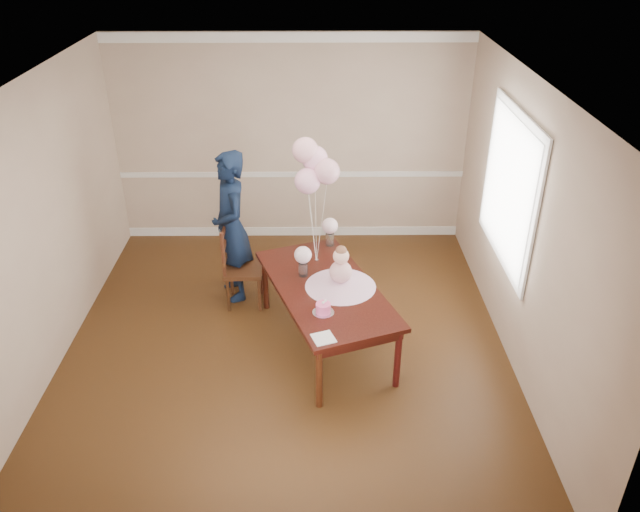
% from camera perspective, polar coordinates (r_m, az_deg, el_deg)
% --- Properties ---
extents(floor, '(4.50, 5.00, 0.00)m').
position_cam_1_polar(floor, '(6.54, -3.08, -8.20)').
color(floor, '#311C0C').
rests_on(floor, ground).
extents(ceiling, '(4.50, 5.00, 0.02)m').
position_cam_1_polar(ceiling, '(5.34, -3.88, 15.40)').
color(ceiling, white).
rests_on(ceiling, wall_back).
extents(wall_back, '(4.50, 0.02, 2.70)m').
position_cam_1_polar(wall_back, '(8.12, -2.66, 10.44)').
color(wall_back, tan).
rests_on(wall_back, floor).
extents(wall_front, '(4.50, 0.02, 2.70)m').
position_cam_1_polar(wall_front, '(3.77, -5.13, -15.14)').
color(wall_front, tan).
rests_on(wall_front, floor).
extents(wall_left, '(0.02, 5.00, 2.70)m').
position_cam_1_polar(wall_left, '(6.35, -24.19, 2.11)').
color(wall_left, tan).
rests_on(wall_left, floor).
extents(wall_right, '(0.02, 5.00, 2.70)m').
position_cam_1_polar(wall_right, '(6.13, 18.09, 2.37)').
color(wall_right, tan).
rests_on(wall_right, floor).
extents(chair_rail_trim, '(4.50, 0.02, 0.07)m').
position_cam_1_polar(chair_rail_trim, '(8.27, -2.59, 7.46)').
color(chair_rail_trim, silver).
rests_on(chair_rail_trim, wall_back).
extents(crown_molding, '(4.50, 0.02, 0.12)m').
position_cam_1_polar(crown_molding, '(7.79, -2.89, 19.35)').
color(crown_molding, white).
rests_on(crown_molding, wall_back).
extents(baseboard_trim, '(4.50, 0.02, 0.12)m').
position_cam_1_polar(baseboard_trim, '(8.62, -2.47, 2.28)').
color(baseboard_trim, white).
rests_on(baseboard_trim, floor).
extents(window_frame, '(0.02, 1.66, 1.56)m').
position_cam_1_polar(window_frame, '(6.47, 16.93, 5.97)').
color(window_frame, white).
rests_on(window_frame, wall_right).
extents(window_blinds, '(0.01, 1.50, 1.40)m').
position_cam_1_polar(window_blinds, '(6.47, 16.78, 5.97)').
color(window_blinds, silver).
rests_on(window_blinds, wall_right).
extents(dining_table_top, '(1.51, 2.06, 0.05)m').
position_cam_1_polar(dining_table_top, '(6.19, 0.52, -2.99)').
color(dining_table_top, black).
rests_on(dining_table_top, table_leg_fl).
extents(table_apron, '(1.39, 1.94, 0.09)m').
position_cam_1_polar(table_apron, '(6.23, 0.52, -3.53)').
color(table_apron, black).
rests_on(table_apron, table_leg_fl).
extents(table_leg_fl, '(0.08, 0.08, 0.65)m').
position_cam_1_polar(table_leg_fl, '(5.64, -0.08, -11.08)').
color(table_leg_fl, black).
rests_on(table_leg_fl, floor).
extents(table_leg_fr, '(0.08, 0.08, 0.65)m').
position_cam_1_polar(table_leg_fr, '(5.90, 7.11, -9.27)').
color(table_leg_fr, black).
rests_on(table_leg_fr, floor).
extents(table_leg_bl, '(0.08, 0.08, 0.65)m').
position_cam_1_polar(table_leg_bl, '(6.96, -5.01, -2.48)').
color(table_leg_bl, black).
rests_on(table_leg_bl, floor).
extents(table_leg_br, '(0.08, 0.08, 0.65)m').
position_cam_1_polar(table_leg_br, '(7.17, 0.96, -1.33)').
color(table_leg_br, black).
rests_on(table_leg_br, floor).
extents(baby_skirt, '(0.90, 0.90, 0.09)m').
position_cam_1_polar(baby_skirt, '(6.16, 1.89, -2.42)').
color(baby_skirt, '#DBA1C6').
rests_on(baby_skirt, dining_table_top).
extents(baby_torso, '(0.22, 0.22, 0.22)m').
position_cam_1_polar(baby_torso, '(6.10, 1.91, -1.45)').
color(baby_torso, pink).
rests_on(baby_torso, baby_skirt).
extents(baby_head, '(0.16, 0.16, 0.16)m').
position_cam_1_polar(baby_head, '(6.01, 1.93, -0.01)').
color(baby_head, beige).
rests_on(baby_head, baby_torso).
extents(baby_hair, '(0.11, 0.11, 0.11)m').
position_cam_1_polar(baby_hair, '(5.98, 1.94, 0.45)').
color(baby_hair, brown).
rests_on(baby_hair, baby_head).
extents(cake_platter, '(0.26, 0.26, 0.01)m').
position_cam_1_polar(cake_platter, '(5.79, 0.30, -5.18)').
color(cake_platter, silver).
rests_on(cake_platter, dining_table_top).
extents(birthday_cake, '(0.18, 0.18, 0.09)m').
position_cam_1_polar(birthday_cake, '(5.77, 0.30, -4.77)').
color(birthday_cake, '#F64D96').
rests_on(birthday_cake, cake_platter).
extents(cake_flower_a, '(0.03, 0.03, 0.03)m').
position_cam_1_polar(cake_flower_a, '(5.73, 0.30, -4.27)').
color(cake_flower_a, white).
rests_on(cake_flower_a, birthday_cake).
extents(cake_flower_b, '(0.03, 0.03, 0.03)m').
position_cam_1_polar(cake_flower_b, '(5.76, 0.49, -4.12)').
color(cake_flower_b, white).
rests_on(cake_flower_b, birthday_cake).
extents(rose_vase_near, '(0.12, 0.12, 0.15)m').
position_cam_1_polar(rose_vase_near, '(6.32, -1.55, -1.22)').
color(rose_vase_near, silver).
rests_on(rose_vase_near, dining_table_top).
extents(roses_near, '(0.18, 0.18, 0.18)m').
position_cam_1_polar(roses_near, '(6.24, -1.57, 0.10)').
color(roses_near, silver).
rests_on(roses_near, rose_vase_near).
extents(rose_vase_far, '(0.12, 0.12, 0.15)m').
position_cam_1_polar(rose_vase_far, '(6.89, 0.90, 1.54)').
color(rose_vase_far, white).
rests_on(rose_vase_far, dining_table_top).
extents(roses_far, '(0.18, 0.18, 0.18)m').
position_cam_1_polar(roses_far, '(6.81, 0.91, 2.78)').
color(roses_far, white).
rests_on(roses_far, rose_vase_far).
extents(napkin, '(0.24, 0.24, 0.01)m').
position_cam_1_polar(napkin, '(5.47, 0.32, -7.53)').
color(napkin, white).
rests_on(napkin, dining_table_top).
extents(balloon_weight, '(0.05, 0.05, 0.02)m').
position_cam_1_polar(balloon_weight, '(6.61, -0.31, -0.38)').
color(balloon_weight, silver).
rests_on(balloon_weight, dining_table_top).
extents(balloon_a, '(0.26, 0.26, 0.26)m').
position_cam_1_polar(balloon_a, '(6.17, -1.15, 6.87)').
color(balloon_a, '#F6AED2').
rests_on(balloon_a, balloon_ribbon_a).
extents(balloon_b, '(0.26, 0.26, 0.26)m').
position_cam_1_polar(balloon_b, '(6.16, 0.63, 7.74)').
color(balloon_b, '#E4A2B6').
rests_on(balloon_b, balloon_ribbon_b).
extents(balloon_c, '(0.26, 0.26, 0.26)m').
position_cam_1_polar(balloon_c, '(6.22, -0.48, 8.89)').
color(balloon_c, '#FFB4D9').
rests_on(balloon_c, balloon_ribbon_c).
extents(balloon_d, '(0.26, 0.26, 0.26)m').
position_cam_1_polar(balloon_d, '(6.18, -1.36, 9.64)').
color(balloon_d, '#F2ABBE').
rests_on(balloon_d, balloon_ribbon_d).
extents(balloon_ribbon_a, '(0.08, 0.03, 0.77)m').
position_cam_1_polar(balloon_ribbon_a, '(6.41, -0.71, 2.56)').
color(balloon_ribbon_a, white).
rests_on(balloon_ribbon_a, balloon_weight).
extents(balloon_ribbon_b, '(0.11, 0.02, 0.87)m').
position_cam_1_polar(balloon_ribbon_b, '(6.40, 0.14, 2.98)').
color(balloon_ribbon_b, white).
rests_on(balloon_ribbon_b, balloon_weight).
extents(balloon_ribbon_c, '(0.02, 0.09, 0.96)m').
position_cam_1_polar(balloon_ribbon_c, '(6.42, -0.39, 3.55)').
color(balloon_ribbon_c, white).
rests_on(balloon_ribbon_c, balloon_weight).
extents(balloon_ribbon_d, '(0.11, 0.07, 1.05)m').
position_cam_1_polar(balloon_ribbon_d, '(6.40, -0.81, 3.90)').
color(balloon_ribbon_d, white).
rests_on(balloon_ribbon_d, balloon_weight).
extents(dining_chair_seat, '(0.43, 0.43, 0.05)m').
position_cam_1_polar(dining_chair_seat, '(7.02, -6.96, -1.22)').
color(dining_chair_seat, '#341B0E').
rests_on(dining_chair_seat, chair_leg_fl).
extents(chair_leg_fl, '(0.04, 0.04, 0.42)m').
position_cam_1_polar(chair_leg_fl, '(7.02, -8.39, -3.55)').
color(chair_leg_fl, '#321B0D').
rests_on(chair_leg_fl, floor).
extents(chair_leg_fr, '(0.04, 0.04, 0.42)m').
position_cam_1_polar(chair_leg_fr, '(6.98, -5.56, -3.55)').
color(chair_leg_fr, '#3A1D10').
rests_on(chair_leg_fr, floor).
extents(chair_leg_bl, '(0.04, 0.04, 0.42)m').
position_cam_1_polar(chair_leg_bl, '(7.31, -8.09, -2.07)').
color(chair_leg_bl, '#351B0E').
rests_on(chair_leg_bl, floor).
extents(chair_leg_br, '(0.04, 0.04, 0.42)m').
position_cam_1_polar(chair_leg_br, '(7.27, -5.37, -2.06)').
color(chair_leg_br, '#39170F').
rests_on(chair_leg_br, floor).
extents(chair_back_post_l, '(0.04, 0.04, 0.54)m').
position_cam_1_polar(chair_back_post_l, '(6.76, -8.86, 0.06)').
color(chair_back_post_l, '#37180F').
rests_on(chair_back_post_l, dining_chair_seat).
extents(chair_back_post_r, '(0.04, 0.04, 0.54)m').
position_cam_1_polar(chair_back_post_r, '(7.06, -8.53, 1.44)').
color(chair_back_post_r, '#3D1710').
rests_on(chair_back_post_r, dining_chair_seat).
extents(chair_slat_low, '(0.03, 0.39, 0.05)m').
position_cam_1_polar(chair_slat_low, '(6.96, -8.62, -0.07)').
color(chair_slat_low, '#3E2211').
rests_on(chair_slat_low, dining_chair_seat).
extents(chair_slat_mid, '(0.03, 0.39, 0.05)m').
position_cam_1_polar(chair_slat_mid, '(6.89, -8.72, 1.05)').
color(chair_slat_mid, '#3A1C0F').
rests_on(chair_slat_mid, dining_chair_seat).
extents(chair_slat_top, '(0.03, 0.39, 0.05)m').
position_cam_1_polar(chair_slat_top, '(6.82, -8.81, 2.19)').
color(chair_slat_top, '#381A0F').
rests_on(chair_slat_top, dining_chair_seat).
extents(woman, '(0.62, 0.74, 1.75)m').
position_cam_1_polar(woman, '(6.99, -8.12, 2.64)').
color(woman, black).
rests_on(woman, floor).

